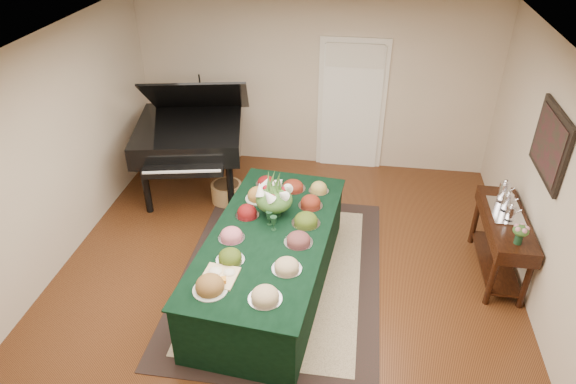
# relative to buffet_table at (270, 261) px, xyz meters

# --- Properties ---
(ground) EXTENTS (6.00, 6.00, 0.00)m
(ground) POSITION_rel_buffet_table_xyz_m (0.14, 0.14, -0.39)
(ground) COLOR black
(ground) RESTS_ON ground
(area_rug) EXTENTS (2.36, 3.30, 0.01)m
(area_rug) POSITION_rel_buffet_table_xyz_m (0.09, 0.23, -0.38)
(area_rug) COLOR black
(area_rug) RESTS_ON ground
(kitchen_doorway) EXTENTS (1.05, 0.07, 2.10)m
(kitchen_doorway) POSITION_rel_buffet_table_xyz_m (0.74, 3.11, 0.64)
(kitchen_doorway) COLOR silver
(kitchen_doorway) RESTS_ON ground
(buffet_table) EXTENTS (1.53, 2.82, 0.77)m
(buffet_table) POSITION_rel_buffet_table_xyz_m (0.00, 0.00, 0.00)
(buffet_table) COLOR black
(buffet_table) RESTS_ON ground
(food_platters) EXTENTS (1.14, 2.32, 0.13)m
(food_platters) POSITION_rel_buffet_table_xyz_m (-0.00, 0.03, 0.43)
(food_platters) COLOR #B8C2B7
(food_platters) RESTS_ON buffet_table
(cutting_board) EXTENTS (0.37, 0.37, 0.10)m
(cutting_board) POSITION_rel_buffet_table_xyz_m (-0.35, -0.75, 0.41)
(cutting_board) COLOR tan
(cutting_board) RESTS_ON buffet_table
(green_goblets) EXTENTS (0.14, 0.16, 0.18)m
(green_goblets) POSITION_rel_buffet_table_xyz_m (0.00, 0.13, 0.47)
(green_goblets) COLOR #14331D
(green_goblets) RESTS_ON buffet_table
(floral_centerpiece) EXTENTS (0.44, 0.44, 0.44)m
(floral_centerpiece) POSITION_rel_buffet_table_xyz_m (-0.01, 0.38, 0.64)
(floral_centerpiece) COLOR #14331D
(floral_centerpiece) RESTS_ON buffet_table
(grand_piano) EXTENTS (1.82, 2.03, 1.82)m
(grand_piano) POSITION_rel_buffet_table_xyz_m (-1.53, 2.02, 0.54)
(grand_piano) COLOR black
(grand_piano) RESTS_ON ground
(wicker_basket) EXTENTS (0.45, 0.45, 0.28)m
(wicker_basket) POSITION_rel_buffet_table_xyz_m (-0.96, 1.72, -0.25)
(wicker_basket) COLOR olive
(wicker_basket) RESTS_ON ground
(mahogany_sideboard) EXTENTS (0.45, 1.35, 0.81)m
(mahogany_sideboard) POSITION_rel_buffet_table_xyz_m (2.64, 0.66, 0.24)
(mahogany_sideboard) COLOR black
(mahogany_sideboard) RESTS_ON ground
(tea_service) EXTENTS (0.34, 0.58, 0.30)m
(tea_service) POSITION_rel_buffet_table_xyz_m (2.64, 0.82, 0.54)
(tea_service) COLOR silver
(tea_service) RESTS_ON mahogany_sideboard
(pink_bouquet) EXTENTS (0.19, 0.19, 0.24)m
(pink_bouquet) POSITION_rel_buffet_table_xyz_m (2.64, 0.17, 0.58)
(pink_bouquet) COLOR #14331D
(pink_bouquet) RESTS_ON mahogany_sideboard
(wall_painting) EXTENTS (0.05, 0.95, 0.75)m
(wall_painting) POSITION_rel_buffet_table_xyz_m (2.86, 0.66, 1.36)
(wall_painting) COLOR black
(wall_painting) RESTS_ON ground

